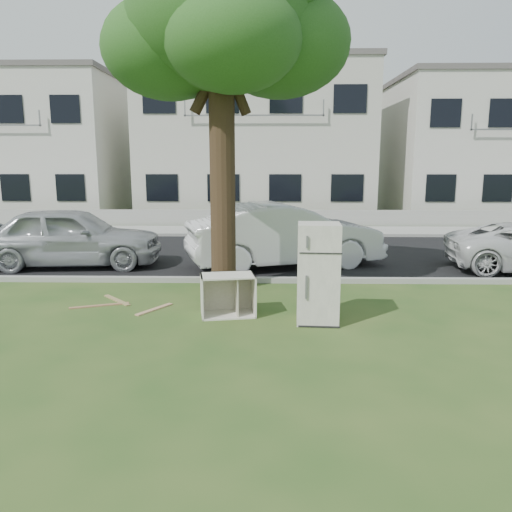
{
  "coord_description": "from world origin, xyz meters",
  "views": [
    {
      "loc": [
        0.52,
        -8.88,
        2.81
      ],
      "look_at": [
        0.34,
        0.6,
        0.99
      ],
      "focal_mm": 35.0,
      "sensor_mm": 36.0,
      "label": 1
    }
  ],
  "objects_px": {
    "fridge": "(318,273)",
    "car_left": "(71,237)",
    "car_center": "(285,235)",
    "cabinet": "(228,295)"
  },
  "relations": [
    {
      "from": "fridge",
      "to": "car_center",
      "type": "distance_m",
      "value": 4.68
    },
    {
      "from": "car_left",
      "to": "car_center",
      "type": "bearing_deg",
      "value": -94.04
    },
    {
      "from": "fridge",
      "to": "cabinet",
      "type": "distance_m",
      "value": 1.72
    },
    {
      "from": "fridge",
      "to": "car_left",
      "type": "xyz_separation_m",
      "value": [
        -6.11,
        4.58,
        -0.07
      ]
    },
    {
      "from": "fridge",
      "to": "car_left",
      "type": "relative_size",
      "value": 0.37
    },
    {
      "from": "fridge",
      "to": "cabinet",
      "type": "height_order",
      "value": "fridge"
    },
    {
      "from": "car_center",
      "to": "car_left",
      "type": "height_order",
      "value": "car_center"
    },
    {
      "from": "cabinet",
      "to": "fridge",
      "type": "bearing_deg",
      "value": -22.01
    },
    {
      "from": "fridge",
      "to": "cabinet",
      "type": "relative_size",
      "value": 1.79
    },
    {
      "from": "fridge",
      "to": "cabinet",
      "type": "bearing_deg",
      "value": 171.2
    }
  ]
}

